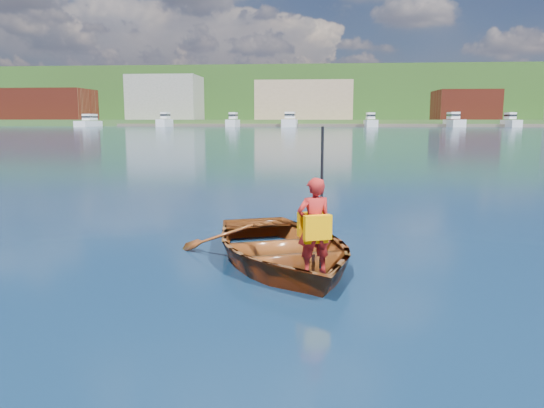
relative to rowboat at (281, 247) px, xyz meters
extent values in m
plane|color=#172E46|center=(0.92, -0.27, -0.22)|extent=(600.00, 600.00, 0.00)
imported|color=brown|center=(0.00, 0.00, 0.00)|extent=(3.67, 4.28, 0.75)
imported|color=#A51C1A|center=(0.45, -0.79, 0.47)|extent=(0.51, 0.42, 1.19)
cube|color=#FFA700|center=(0.50, -0.90, 0.48)|extent=(0.35, 0.21, 0.30)
cube|color=#FFA700|center=(0.41, -0.68, 0.48)|extent=(0.35, 0.19, 0.30)
cube|color=#FFA700|center=(0.45, -0.79, 0.30)|extent=(0.36, 0.31, 0.05)
cylinder|color=black|center=(0.54, -0.60, 0.78)|extent=(0.05, 0.05, 1.80)
cube|color=#2D5421|center=(0.92, 189.73, 0.78)|extent=(400.00, 80.00, 2.00)
cube|color=#29461C|center=(0.92, 239.73, 10.78)|extent=(400.00, 100.00, 22.00)
cube|color=brown|center=(9.40, 147.73, 0.18)|extent=(159.96, 13.20, 0.80)
cube|color=brown|center=(-89.08, 164.73, 6.78)|extent=(28.00, 16.00, 10.00)
cube|color=gray|center=(-49.08, 164.73, 8.78)|extent=(22.00, 16.00, 14.00)
cube|color=#937C61|center=(-4.08, 164.73, 7.78)|extent=(30.00, 16.00, 12.00)
cube|color=brown|center=(45.92, 164.73, 6.28)|extent=(18.00, 16.00, 9.00)
cube|color=white|center=(-65.83, 142.73, 0.50)|extent=(3.39, 12.12, 1.80)
cube|color=white|center=(-65.83, 143.94, 2.48)|extent=(2.37, 5.45, 1.80)
cube|color=black|center=(-65.83, 143.94, 2.58)|extent=(2.44, 5.69, 0.50)
cube|color=white|center=(-43.26, 142.73, 0.71)|extent=(2.56, 9.13, 2.32)
cube|color=white|center=(-43.26, 143.64, 3.00)|extent=(1.79, 4.11, 1.80)
cube|color=black|center=(-43.26, 143.64, 3.10)|extent=(1.84, 4.29, 0.50)
cube|color=white|center=(-23.54, 142.73, 0.67)|extent=(2.71, 9.69, 2.24)
cube|color=white|center=(-23.54, 143.70, 2.92)|extent=(1.90, 4.36, 1.80)
cube|color=black|center=(-23.54, 143.70, 3.02)|extent=(1.95, 4.55, 0.50)
cube|color=white|center=(-7.41, 142.73, 0.72)|extent=(3.89, 13.89, 2.35)
cube|color=white|center=(-7.41, 144.12, 3.03)|extent=(2.72, 6.25, 1.80)
cube|color=black|center=(-7.41, 144.12, 3.13)|extent=(2.80, 6.53, 0.50)
cube|color=white|center=(14.98, 142.73, 0.63)|extent=(3.02, 10.80, 2.14)
cube|color=white|center=(14.98, 143.81, 2.82)|extent=(2.12, 4.86, 1.80)
cube|color=black|center=(14.98, 143.81, 2.92)|extent=(2.18, 5.08, 0.50)
cube|color=white|center=(37.49, 142.73, 0.68)|extent=(3.36, 12.00, 2.25)
cube|color=white|center=(37.49, 143.93, 2.93)|extent=(2.35, 5.40, 1.80)
cube|color=black|center=(37.49, 143.93, 3.03)|extent=(2.42, 5.64, 0.50)
cube|color=white|center=(52.53, 142.73, 0.63)|extent=(2.69, 9.62, 2.14)
cube|color=white|center=(52.53, 143.69, 2.82)|extent=(1.89, 4.33, 1.80)
cube|color=black|center=(52.53, 143.69, 2.92)|extent=(1.94, 4.52, 0.50)
cylinder|color=#382314|center=(44.21, 266.06, 19.10)|extent=(0.80, 0.80, 4.12)
sphere|color=#255318|center=(44.21, 266.06, 24.59)|extent=(7.68, 7.68, 7.68)
cylinder|color=#382314|center=(20.27, 209.30, 7.20)|extent=(0.80, 0.80, 3.02)
sphere|color=#255318|center=(20.27, 209.30, 11.22)|extent=(5.63, 5.63, 5.63)
cylinder|color=#382314|center=(-57.17, 198.72, 4.86)|extent=(0.80, 0.80, 2.56)
sphere|color=#255318|center=(-57.17, 198.72, 8.27)|extent=(4.78, 4.78, 4.78)
cylinder|color=#382314|center=(58.70, 228.61, 11.02)|extent=(0.80, 0.80, 2.94)
sphere|color=#255318|center=(58.70, 228.61, 14.95)|extent=(5.50, 5.50, 5.50)
cylinder|color=#382314|center=(20.68, 224.05, 10.63)|extent=(0.80, 0.80, 3.97)
sphere|color=#255318|center=(20.68, 224.05, 15.93)|extent=(7.42, 7.42, 7.42)
cylinder|color=#382314|center=(-118.06, 219.97, 9.65)|extent=(0.80, 0.80, 3.64)
sphere|color=#255318|center=(-118.06, 219.97, 14.50)|extent=(6.80, 6.80, 6.80)
cylinder|color=#382314|center=(83.48, 225.81, 10.88)|extent=(0.80, 0.80, 3.77)
sphere|color=#255318|center=(83.48, 225.81, 15.91)|extent=(7.04, 7.04, 7.04)
cylinder|color=#382314|center=(32.36, 207.05, 7.33)|extent=(0.80, 0.80, 4.19)
sphere|color=#255318|center=(32.36, 207.05, 12.92)|extent=(7.82, 7.82, 7.82)
cylinder|color=#382314|center=(-147.78, 245.29, 14.75)|extent=(0.80, 0.80, 3.73)
sphere|color=#255318|center=(-147.78, 245.29, 19.73)|extent=(6.97, 6.97, 6.97)
cylinder|color=#382314|center=(-148.13, 278.02, 21.27)|extent=(0.80, 0.80, 3.67)
sphere|color=#255318|center=(-148.13, 278.02, 26.16)|extent=(6.85, 6.85, 6.85)
cylinder|color=#382314|center=(-23.79, 229.02, 11.01)|extent=(0.80, 0.80, 2.75)
sphere|color=#255318|center=(-23.79, 229.02, 14.68)|extent=(5.13, 5.13, 5.13)
cylinder|color=#382314|center=(-140.18, 238.13, 13.04)|extent=(0.80, 0.80, 3.18)
sphere|color=#255318|center=(-140.18, 238.13, 17.28)|extent=(5.93, 5.93, 5.93)
cylinder|color=#382314|center=(-109.56, 211.69, 7.47)|extent=(0.80, 0.80, 2.60)
sphere|color=#255318|center=(-109.56, 211.69, 10.94)|extent=(4.86, 4.86, 4.86)
cylinder|color=#382314|center=(79.96, 196.67, 4.95)|extent=(0.80, 0.80, 3.58)
sphere|color=#255318|center=(79.96, 196.67, 9.72)|extent=(6.68, 6.68, 6.68)
cylinder|color=#382314|center=(18.99, 254.77, 16.28)|extent=(0.80, 0.80, 2.99)
sphere|color=#255318|center=(18.99, 254.77, 20.26)|extent=(5.57, 5.57, 5.57)
cylinder|color=#382314|center=(36.25, 262.23, 18.36)|extent=(0.80, 0.80, 4.17)
sphere|color=#255318|center=(36.25, 262.23, 23.93)|extent=(7.79, 7.79, 7.79)
cylinder|color=#382314|center=(94.10, 227.74, 11.38)|extent=(0.80, 0.80, 4.00)
sphere|color=#255318|center=(94.10, 227.74, 16.70)|extent=(7.46, 7.46, 7.46)
camera|label=1|loc=(0.49, -7.19, 1.76)|focal=35.00mm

